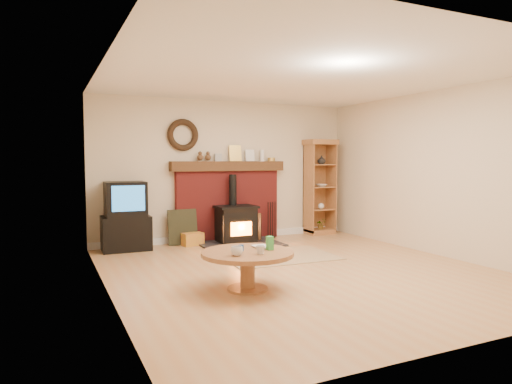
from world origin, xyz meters
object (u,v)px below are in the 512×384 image
wood_stove (237,225)px  tv_unit (126,218)px  curio_cabinet (319,187)px  coffee_table (248,259)px

wood_stove → tv_unit: size_ratio=1.22×
curio_cabinet → wood_stove: bearing=-171.6°
tv_unit → curio_cabinet: bearing=1.3°
wood_stove → coffee_table: bearing=-110.2°
wood_stove → tv_unit: bearing=174.1°
wood_stove → coffee_table: wood_stove is taller
wood_stove → curio_cabinet: curio_cabinet is taller
curio_cabinet → coffee_table: curio_cabinet is taller
wood_stove → curio_cabinet: size_ratio=0.73×
tv_unit → coffee_table: tv_unit is taller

